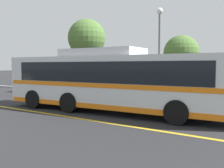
# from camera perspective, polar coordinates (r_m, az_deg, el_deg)

# --- Properties ---
(ground_plane) EXTENTS (220.00, 220.00, 0.00)m
(ground_plane) POSITION_cam_1_polar(r_m,az_deg,el_deg) (12.99, 5.53, -6.34)
(ground_plane) COLOR #262628
(lane_strip_0) EXTENTS (31.81, 0.20, 0.01)m
(lane_strip_0) POSITION_cam_1_polar(r_m,az_deg,el_deg) (11.57, -6.30, -7.61)
(lane_strip_0) COLOR gold
(lane_strip_0) RESTS_ON ground_plane
(curb_strip) EXTENTS (39.81, 0.36, 0.15)m
(curb_strip) POSITION_cam_1_polar(r_m,az_deg,el_deg) (18.28, 10.49, -3.14)
(curb_strip) COLOR #99999E
(curb_strip) RESTS_ON ground_plane
(transit_bus) EXTENTS (12.27, 3.47, 3.18)m
(transit_bus) POSITION_cam_1_polar(r_m,az_deg,el_deg) (13.10, -0.07, 0.86)
(transit_bus) COLOR silver
(transit_bus) RESTS_ON ground_plane
(parked_car_0) EXTENTS (4.20, 1.87, 1.37)m
(parked_car_0) POSITION_cam_1_polar(r_m,az_deg,el_deg) (23.68, -15.94, -0.08)
(parked_car_0) COLOR maroon
(parked_car_0) RESTS_ON ground_plane
(parked_car_1) EXTENTS (4.78, 2.13, 1.40)m
(parked_car_1) POSITION_cam_1_polar(r_m,az_deg,el_deg) (19.67, -6.50, -0.74)
(parked_car_1) COLOR #9E9EA3
(parked_car_1) RESTS_ON ground_plane
(parked_car_2) EXTENTS (4.04, 1.82, 1.52)m
(parked_car_2) POSITION_cam_1_polar(r_m,az_deg,el_deg) (16.83, 7.65, -1.37)
(parked_car_2) COLOR olive
(parked_car_2) RESTS_ON ground_plane
(street_lamp) EXTENTS (0.43, 0.43, 6.38)m
(street_lamp) POSITION_cam_1_polar(r_m,az_deg,el_deg) (19.05, 10.28, 9.87)
(street_lamp) COLOR #59595E
(street_lamp) RESTS_ON ground_plane
(tree_0) EXTENTS (3.59, 3.59, 6.77)m
(tree_0) POSITION_cam_1_polar(r_m,az_deg,el_deg) (25.50, -5.53, 9.92)
(tree_0) COLOR #513823
(tree_0) RESTS_ON ground_plane
(tree_1) EXTENTS (2.93, 2.93, 4.86)m
(tree_1) POSITION_cam_1_polar(r_m,az_deg,el_deg) (22.58, 14.84, 6.53)
(tree_1) COLOR #513823
(tree_1) RESTS_ON ground_plane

